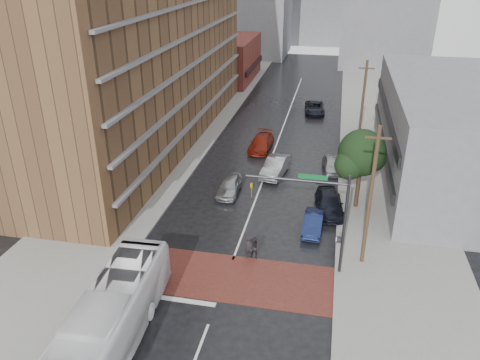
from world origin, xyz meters
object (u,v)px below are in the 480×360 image
at_px(pedestrian_b, 254,248).
at_px(car_travel_a, 229,186).
at_px(car_travel_b, 276,167).
at_px(transit_bus, 109,322).
at_px(car_parked_mid, 329,203).
at_px(pedestrian_a, 249,248).
at_px(car_parked_near, 313,223).
at_px(car_parked_far, 332,164).
at_px(suv_travel, 315,108).
at_px(car_travel_c, 261,143).

xyz_separation_m(pedestrian_b, car_travel_a, (-3.94, 9.40, -0.08)).
distance_m(car_travel_a, car_travel_b, 5.92).
bearing_deg(car_travel_a, car_travel_b, 52.81).
xyz_separation_m(transit_bus, car_travel_a, (2.13, 19.05, -0.96)).
bearing_deg(car_travel_a, car_parked_mid, -10.77).
distance_m(pedestrian_a, car_parked_near, 6.18).
bearing_deg(car_parked_near, car_parked_mid, 73.62).
bearing_deg(car_parked_far, car_parked_near, -102.71).
height_order(car_travel_a, car_travel_b, car_travel_b).
bearing_deg(car_travel_a, car_parked_far, 36.44).
xyz_separation_m(car_travel_b, car_parked_far, (5.28, 1.97, -0.16)).
bearing_deg(car_travel_b, car_travel_a, -116.93).
bearing_deg(car_parked_near, suv_travel, 95.11).
distance_m(car_parked_mid, car_parked_far, 8.24).
bearing_deg(car_parked_mid, transit_bus, -129.99).
distance_m(pedestrian_b, suv_travel, 34.87).
xyz_separation_m(pedestrian_a, car_travel_c, (-2.52, 20.34, -0.08)).
xyz_separation_m(car_travel_a, car_parked_mid, (8.81, -1.49, -0.00)).
height_order(car_travel_b, car_parked_near, car_travel_b).
relative_size(car_travel_a, car_parked_mid, 0.85).
bearing_deg(pedestrian_a, car_parked_mid, 41.78).
bearing_deg(car_travel_a, pedestrian_a, -70.51).
distance_m(pedestrian_a, car_parked_far, 16.98).
height_order(pedestrian_b, car_travel_c, pedestrian_b).
height_order(pedestrian_a, car_travel_b, same).
bearing_deg(car_travel_c, pedestrian_a, -80.23).
bearing_deg(pedestrian_a, pedestrian_b, -14.63).
distance_m(transit_bus, car_travel_a, 19.20).
bearing_deg(car_parked_mid, suv_travel, 87.98).
xyz_separation_m(car_travel_a, car_parked_far, (8.76, 6.76, -0.07)).
bearing_deg(suv_travel, car_travel_a, -108.56).
relative_size(pedestrian_a, suv_travel, 0.31).
bearing_deg(pedestrian_b, car_travel_c, 111.92).
xyz_separation_m(transit_bus, suv_travel, (8.08, 44.46, -0.97)).
bearing_deg(suv_travel, pedestrian_b, -98.69).
xyz_separation_m(pedestrian_a, car_parked_near, (4.16, 4.56, -0.17)).
height_order(pedestrian_b, car_travel_a, pedestrian_b).
xyz_separation_m(car_parked_near, car_parked_mid, (1.10, 3.35, 0.08)).
bearing_deg(car_parked_far, transit_bus, -120.39).
bearing_deg(car_travel_b, car_parked_far, 29.50).
distance_m(transit_bus, pedestrian_b, 11.44).
relative_size(transit_bus, pedestrian_b, 7.40).
bearing_deg(suv_travel, car_parked_far, -86.81).
height_order(car_parked_mid, car_parked_far, car_parked_mid).
bearing_deg(suv_travel, car_travel_c, -114.16).
bearing_deg(pedestrian_b, car_parked_near, 64.26).
relative_size(car_travel_b, car_parked_near, 1.26).
height_order(transit_bus, car_travel_b, transit_bus).
relative_size(pedestrian_a, car_travel_b, 0.33).
height_order(transit_bus, car_parked_mid, transit_bus).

